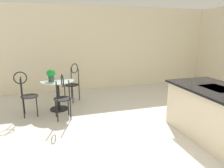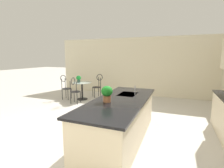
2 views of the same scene
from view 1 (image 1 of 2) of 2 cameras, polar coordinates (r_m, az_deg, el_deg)
ground_plane at (r=3.76m, az=18.08°, el=-16.67°), size 40.00×40.00×0.00m
wall_left_window at (r=7.16m, az=-0.97°, el=9.77°), size 0.12×7.80×2.70m
bistro_table at (r=5.27m, az=-14.54°, el=-2.20°), size 0.80×0.80×0.74m
chair_near_window at (r=4.61m, az=-13.39°, el=-2.82°), size 0.50×0.41×1.04m
chair_by_island at (r=5.07m, az=-22.44°, el=-1.98°), size 0.41×0.50×1.04m
chair_toward_desk at (r=5.88m, az=-10.67°, el=0.93°), size 0.54×0.54×1.04m
potted_plant_on_table at (r=5.14m, az=-16.37°, el=2.55°), size 0.21×0.21×0.29m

